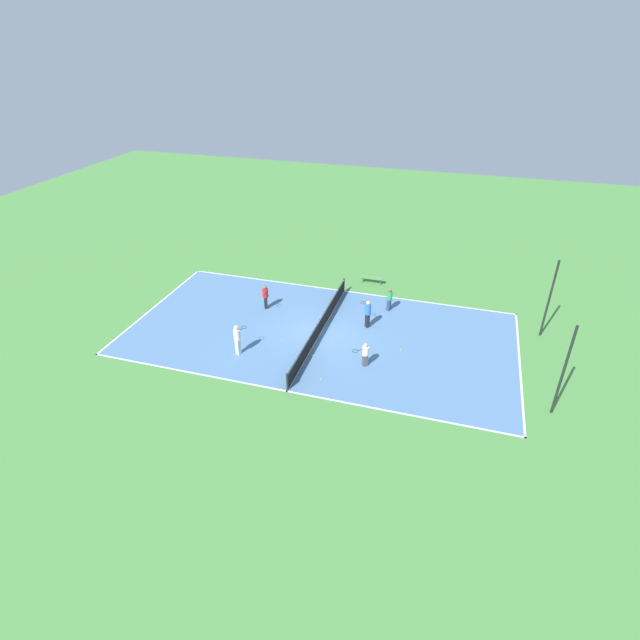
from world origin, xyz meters
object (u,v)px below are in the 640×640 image
at_px(tennis_net, 320,326).
at_px(tennis_ball_near_net, 400,350).
at_px(player_near_blue, 368,312).
at_px(tennis_ball_right_alley, 282,339).
at_px(bench, 372,278).
at_px(player_far_green, 389,298).
at_px(fence_post_back_left, 549,299).
at_px(tennis_ball_far_baseline, 313,356).
at_px(tennis_ball_left_sideline, 321,379).
at_px(player_coach_red, 265,295).
at_px(player_far_white, 365,353).
at_px(player_near_white, 237,337).
at_px(fence_post_back_right, 564,371).

relative_size(tennis_net, tennis_ball_near_net, 162.99).
relative_size(player_near_blue, tennis_ball_right_alley, 25.40).
distance_m(bench, tennis_ball_near_net, 8.40).
bearing_deg(player_far_green, tennis_net, -27.72).
distance_m(tennis_net, fence_post_back_left, 12.82).
distance_m(bench, tennis_ball_far_baseline, 9.75).
xyz_separation_m(tennis_ball_near_net, tennis_ball_right_alley, (0.88, -6.58, 0.00)).
height_order(tennis_ball_left_sideline, tennis_ball_right_alley, same).
bearing_deg(tennis_ball_right_alley, player_far_green, 135.17).
bearing_deg(player_coach_red, tennis_ball_far_baseline, 18.19).
relative_size(tennis_ball_far_baseline, fence_post_back_left, 0.01).
relative_size(player_far_white, fence_post_back_left, 0.29).
xyz_separation_m(player_near_white, tennis_ball_near_net, (-2.83, 8.37, -0.99)).
distance_m(player_near_blue, tennis_ball_left_sideline, 5.90).
distance_m(player_near_blue, tennis_ball_near_net, 3.14).
distance_m(bench, tennis_ball_right_alley, 9.28).
xyz_separation_m(player_far_green, fence_post_back_right, (7.35, 8.88, 1.48)).
distance_m(player_near_white, tennis_ball_right_alley, 2.82).
bearing_deg(player_near_white, tennis_net, -33.42).
xyz_separation_m(tennis_net, tennis_ball_near_net, (0.44, 4.74, -0.46)).
distance_m(bench, fence_post_back_left, 11.50).
bearing_deg(fence_post_back_left, tennis_ball_right_alley, -71.08).
height_order(tennis_ball_far_baseline, tennis_ball_right_alley, same).
distance_m(player_near_white, tennis_ball_left_sideline, 5.14).
relative_size(player_near_white, tennis_ball_left_sideline, 25.92).
bearing_deg(fence_post_back_right, tennis_ball_right_alley, -98.81).
xyz_separation_m(player_far_green, tennis_ball_right_alley, (5.18, -5.15, -0.80)).
distance_m(bench, fence_post_back_right, 15.31).
bearing_deg(tennis_ball_right_alley, tennis_net, 125.70).
bearing_deg(tennis_ball_far_baseline, tennis_ball_right_alley, -115.55).
xyz_separation_m(player_coach_red, fence_post_back_left, (-1.62, 16.31, 1.41)).
relative_size(player_far_green, player_near_blue, 0.86).
distance_m(tennis_ball_far_baseline, fence_post_back_right, 12.13).
relative_size(player_near_white, tennis_ball_right_alley, 25.92).
distance_m(fence_post_back_left, fence_post_back_right, 6.98).
relative_size(tennis_net, tennis_ball_far_baseline, 162.99).
xyz_separation_m(player_far_white, player_coach_red, (-4.27, -7.29, 0.13)).
height_order(player_near_blue, tennis_ball_left_sideline, player_near_blue).
relative_size(tennis_ball_far_baseline, fence_post_back_right, 0.01).
height_order(player_near_blue, fence_post_back_right, fence_post_back_right).
xyz_separation_m(tennis_ball_left_sideline, tennis_ball_near_net, (-3.79, 3.41, 0.00)).
distance_m(player_far_green, player_near_blue, 2.53).
height_order(player_far_white, player_near_white, player_near_white).
bearing_deg(tennis_ball_near_net, tennis_ball_far_baseline, -66.51).
xyz_separation_m(tennis_ball_right_alley, fence_post_back_left, (-4.81, 14.03, 2.28)).
height_order(bench, player_coach_red, player_coach_red).
distance_m(player_near_blue, fence_post_back_left, 10.04).
height_order(player_far_green, tennis_ball_right_alley, player_far_green).
height_order(player_far_white, player_coach_red, player_coach_red).
height_order(player_near_white, tennis_ball_right_alley, player_near_white).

